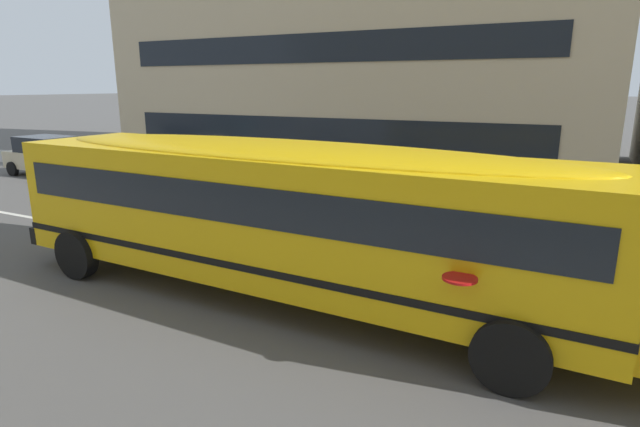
{
  "coord_description": "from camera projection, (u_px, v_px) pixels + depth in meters",
  "views": [
    {
      "loc": [
        2.32,
        -8.85,
        3.71
      ],
      "look_at": [
        -1.81,
        -0.74,
        1.41
      ],
      "focal_mm": 28.47,
      "sensor_mm": 36.0,
      "label": 1
    }
  ],
  "objects": [
    {
      "name": "sidewalk_far",
      "position": [
        490.0,
        204.0,
        16.36
      ],
      "size": [
        120.0,
        3.0,
        0.01
      ],
      "primitive_type": "cube",
      "color": "gray",
      "rests_on": "ground_plane"
    },
    {
      "name": "parked_car_beige_mid_block",
      "position": [
        48.0,
        155.0,
        21.39
      ],
      "size": [
        3.95,
        1.97,
        1.64
      ],
      "rotation": [
        0.0,
        0.0,
        -0.03
      ],
      "color": "#C1B28E",
      "rests_on": "ground_plane"
    },
    {
      "name": "ground_plane",
      "position": [
        423.0,
        288.0,
        9.58
      ],
      "size": [
        400.0,
        400.0,
        0.0
      ],
      "primitive_type": "plane",
      "color": "#54514F"
    },
    {
      "name": "school_bus",
      "position": [
        295.0,
        208.0,
        8.73
      ],
      "size": [
        12.56,
        3.16,
        2.8
      ],
      "rotation": [
        0.0,
        0.0,
        -0.03
      ],
      "color": "yellow",
      "rests_on": "ground_plane"
    },
    {
      "name": "lane_centreline",
      "position": [
        423.0,
        288.0,
        9.58
      ],
      "size": [
        110.0,
        0.16,
        0.01
      ],
      "primitive_type": "cube",
      "color": "silver",
      "rests_on": "ground_plane"
    }
  ]
}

